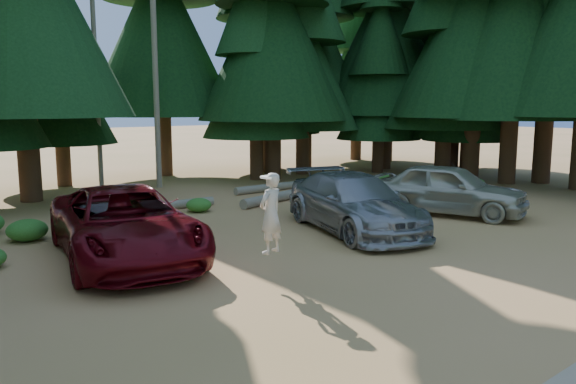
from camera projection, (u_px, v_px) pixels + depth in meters
name	position (u px, v px, depth m)	size (l,w,h in m)	color
ground	(414.00, 260.00, 13.02)	(160.00, 160.00, 0.00)	#A48345
forest_belt_north	(137.00, 188.00, 24.48)	(36.00, 7.00, 22.00)	black
forest_belt_east	(557.00, 183.00, 25.80)	(6.00, 22.00, 22.00)	black
snag_front	(155.00, 47.00, 23.68)	(0.24, 0.24, 12.00)	slate
snag_back	(96.00, 71.00, 23.73)	(0.20, 0.20, 10.00)	slate
red_pickup	(125.00, 224.00, 12.97)	(2.79, 6.06, 1.68)	#600810
silver_minivan_center	(354.00, 203.00, 15.95)	(2.28, 5.60, 1.63)	#9B9CA2
silver_minivan_right	(449.00, 189.00, 18.39)	(1.99, 4.96, 1.69)	beige
frisbee_player	(271.00, 213.00, 11.34)	(0.68, 0.53, 1.65)	beige
log_left	(155.00, 207.00, 19.00)	(0.31, 0.31, 4.31)	slate
log_mid	(274.00, 187.00, 23.57)	(0.32, 0.32, 3.89)	slate
log_right	(291.00, 194.00, 21.55)	(0.36, 0.36, 5.62)	slate
shrub_left	(27.00, 230.00, 14.86)	(1.04, 1.04, 0.57)	#346E21
shrub_center_left	(107.00, 219.00, 16.05)	(1.25, 1.25, 0.69)	#346E21
shrub_center_right	(199.00, 205.00, 18.91)	(0.85, 0.85, 0.47)	#346E21
shrub_right	(318.00, 187.00, 23.19)	(0.84, 0.84, 0.46)	#346E21
shrub_far_right	(390.00, 181.00, 24.29)	(1.07, 1.07, 0.59)	#346E21
shrub_edge_east	(475.00, 183.00, 24.17)	(0.86, 0.86, 0.47)	#346E21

